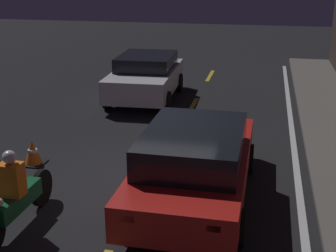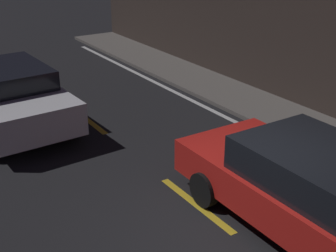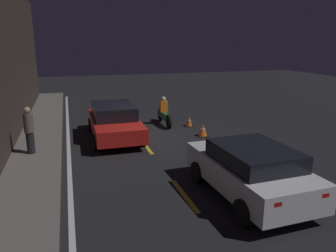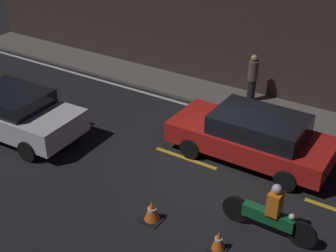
{
  "view_description": "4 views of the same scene",
  "coord_description": "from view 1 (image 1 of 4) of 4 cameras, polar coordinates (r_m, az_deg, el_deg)",
  "views": [
    {
      "loc": [
        8.36,
        2.16,
        4.11
      ],
      "look_at": [
        0.05,
        0.4,
        1.23
      ],
      "focal_mm": 50.0,
      "sensor_mm": 36.0,
      "label": 1
    },
    {
      "loc": [
        4.45,
        -4.12,
        4.39
      ],
      "look_at": [
        -2.0,
        0.07,
        1.09
      ],
      "focal_mm": 50.0,
      "sensor_mm": 36.0,
      "label": 2
    },
    {
      "loc": [
        -13.12,
        2.81,
        4.04
      ],
      "look_at": [
        -2.31,
        -0.51,
        1.12
      ],
      "focal_mm": 35.0,
      "sensor_mm": 36.0,
      "label": 3
    },
    {
      "loc": [
        4.59,
        -9.77,
        7.44
      ],
      "look_at": [
        -1.51,
        -0.15,
        0.98
      ],
      "focal_mm": 50.0,
      "sensor_mm": 36.0,
      "label": 4
    }
  ],
  "objects": [
    {
      "name": "sedan_white",
      "position": [
        15.26,
        -2.71,
        6.11
      ],
      "size": [
        4.08,
        2.15,
        1.45
      ],
      "rotation": [
        0.0,
        0.0,
        0.04
      ],
      "color": "silver",
      "rests_on": "ground"
    },
    {
      "name": "lane_dash_c",
      "position": [
        10.44,
        -0.96,
        -4.42
      ],
      "size": [
        2.0,
        0.14,
        0.01
      ],
      "color": "gold",
      "rests_on": "ground"
    },
    {
      "name": "lane_dash_a",
      "position": [
        18.93,
        5.16,
        6.14
      ],
      "size": [
        2.0,
        0.14,
        0.01
      ],
      "color": "gold",
      "rests_on": "ground"
    },
    {
      "name": "ground_plane",
      "position": [
        9.56,
        -2.31,
        -6.74
      ],
      "size": [
        56.0,
        56.0,
        0.0
      ],
      "primitive_type": "plane",
      "color": "black"
    },
    {
      "name": "lane_solid_kerb",
      "position": [
        9.35,
        15.75,
        -8.1
      ],
      "size": [
        25.2,
        0.14,
        0.01
      ],
      "color": "silver",
      "rests_on": "ground"
    },
    {
      "name": "traffic_cone_near",
      "position": [
        10.68,
        -16.17,
        -3.14
      ],
      "size": [
        0.49,
        0.49,
        0.55
      ],
      "color": "black",
      "rests_on": "ground"
    },
    {
      "name": "taxi_red",
      "position": [
        8.56,
        3.29,
        -4.38
      ],
      "size": [
        4.58,
        2.04,
        1.43
      ],
      "rotation": [
        0.0,
        0.0,
        3.14
      ],
      "color": "red",
      "rests_on": "ground"
    },
    {
      "name": "lane_dash_b",
      "position": [
        14.61,
        2.98,
        2.39
      ],
      "size": [
        2.0,
        0.14,
        0.01
      ],
      "color": "gold",
      "rests_on": "ground"
    },
    {
      "name": "motorcycle",
      "position": [
        8.12,
        -17.91,
        -8.1
      ],
      "size": [
        2.26,
        0.36,
        1.41
      ],
      "rotation": [
        0.0,
        0.0,
        -0.01
      ],
      "color": "black",
      "rests_on": "ground"
    }
  ]
}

